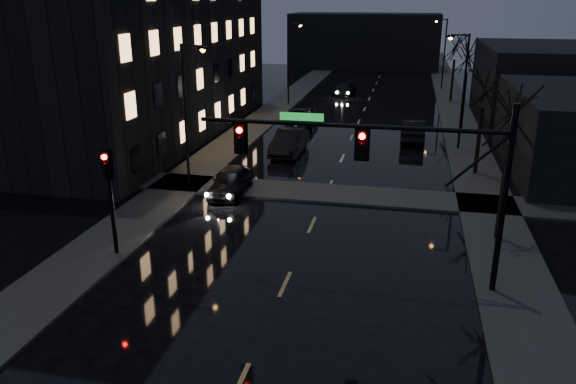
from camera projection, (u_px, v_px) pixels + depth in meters
The scene contains 21 objects.
sidewalk_left at pixel (256, 124), 47.89m from camera, with size 3.00×140.00×0.12m, color #2D2D2B.
sidewalk_right at pixel (463, 133), 44.52m from camera, with size 3.00×140.00×0.12m, color #2D2D2B.
sidewalk_cross at pixel (326, 193), 30.97m from camera, with size 40.00×3.00×0.12m, color #2D2D2B.
apartment_block at pixel (136, 56), 42.91m from camera, with size 12.00×30.00×12.00m, color black.
commercial_right_far at pixel (547, 77), 53.87m from camera, with size 12.00×18.00×6.00m, color black.
far_block at pixel (365, 41), 85.21m from camera, with size 22.00×10.00×8.00m, color black.
signal_mast at pixel (397, 159), 19.85m from camera, with size 11.11×0.41×7.00m.
signal_pole_left at pixel (110, 187), 22.71m from camera, with size 0.35×0.41×4.53m.
tree_near at pixel (515, 102), 23.12m from camera, with size 3.52×3.52×8.08m.
tree_mid_a at pixel (486, 79), 32.49m from camera, with size 3.30×3.30×7.58m.
tree_mid_b at pixel (469, 48), 43.31m from camera, with size 3.74×3.74×8.59m.
tree_far at pixel (456, 42), 56.41m from camera, with size 3.43×3.43×7.88m.
streetlight_l_near at pixel (188, 105), 30.47m from camera, with size 1.53×0.28×8.00m.
streetlight_l_far at pixel (291, 56), 55.39m from camera, with size 1.53×0.28×8.00m.
streetlight_r_mid at pixel (461, 82), 38.53m from camera, with size 1.53×0.28×8.00m.
streetlight_r_far at pixel (443, 48), 64.39m from camera, with size 1.53×0.28×8.00m.
oncoming_car_a at pixel (231, 181), 30.85m from camera, with size 1.74×4.33×1.48m, color black.
oncoming_car_b at pixel (289, 142), 38.71m from camera, with size 1.78×5.09×1.68m, color black.
oncoming_car_c at pixel (301, 118), 47.21m from camera, with size 2.33×5.05×1.40m, color black.
oncoming_car_d at pixel (345, 89), 61.94m from camera, with size 1.84×4.53×1.32m, color black.
lead_car at pixel (413, 131), 42.14m from camera, with size 1.72×4.95×1.63m, color black.
Camera 1 is at (4.10, -10.51, 10.31)m, focal length 35.00 mm.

